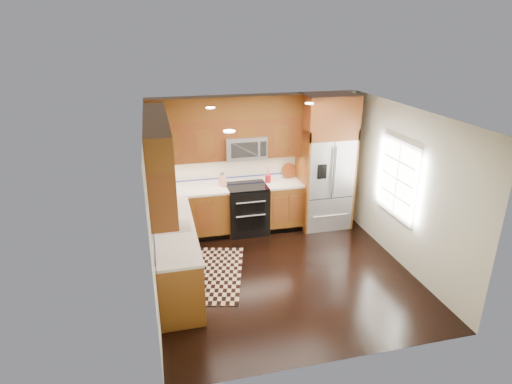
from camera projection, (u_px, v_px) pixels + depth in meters
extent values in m
plane|color=black|center=(285.00, 274.00, 6.93)|extent=(4.00, 4.00, 0.00)
cube|color=beige|center=(255.00, 162.00, 8.27)|extent=(4.00, 0.02, 2.60)
cube|color=beige|center=(151.00, 212.00, 6.02)|extent=(0.02, 4.00, 2.60)
cube|color=beige|center=(405.00, 188.00, 6.90)|extent=(0.02, 4.00, 2.60)
cube|color=white|center=(398.00, 179.00, 7.04)|extent=(0.04, 1.10, 1.30)
cube|color=white|center=(397.00, 179.00, 7.04)|extent=(0.02, 0.95, 1.15)
cube|color=brown|center=(191.00, 214.00, 8.02)|extent=(1.37, 0.60, 0.90)
cube|color=brown|center=(283.00, 205.00, 8.42)|extent=(0.72, 0.60, 0.90)
cube|color=brown|center=(176.00, 256.00, 6.57)|extent=(0.60, 2.40, 0.90)
cube|color=white|center=(230.00, 188.00, 8.01)|extent=(2.85, 0.62, 0.04)
cube|color=white|center=(174.00, 228.00, 6.40)|extent=(0.62, 2.40, 0.04)
cube|color=brown|center=(227.00, 139.00, 7.80)|extent=(2.85, 0.33, 0.75)
cube|color=brown|center=(160.00, 172.00, 6.05)|extent=(0.33, 2.40, 0.75)
cube|color=brown|center=(226.00, 107.00, 7.60)|extent=(2.85, 0.33, 0.40)
cube|color=brown|center=(156.00, 132.00, 5.84)|extent=(0.33, 2.40, 0.40)
cube|color=black|center=(247.00, 209.00, 8.22)|extent=(0.76, 0.64, 0.92)
cube|color=black|center=(247.00, 186.00, 8.05)|extent=(0.76, 0.60, 0.02)
cube|color=black|center=(251.00, 208.00, 7.88)|extent=(0.55, 0.01, 0.18)
cube|color=black|center=(251.00, 224.00, 8.00)|extent=(0.55, 0.01, 0.28)
cylinder|color=#B2B2B7|center=(251.00, 202.00, 7.81)|extent=(0.55, 0.02, 0.02)
cylinder|color=#B2B2B7|center=(251.00, 216.00, 7.91)|extent=(0.55, 0.02, 0.02)
cube|color=#B2B2B7|center=(245.00, 147.00, 7.90)|extent=(0.76, 0.40, 0.42)
cube|color=black|center=(245.00, 150.00, 7.72)|extent=(0.50, 0.01, 0.28)
cube|color=#B2B2B7|center=(324.00, 182.00, 8.37)|extent=(0.90, 0.74, 1.80)
cube|color=black|center=(333.00, 171.00, 7.90)|extent=(0.01, 0.01, 1.08)
cube|color=black|center=(322.00, 172.00, 7.85)|extent=(0.18, 0.01, 0.28)
cube|color=brown|center=(302.00, 179.00, 8.23)|extent=(0.04, 0.74, 2.00)
cube|color=brown|center=(347.00, 175.00, 8.44)|extent=(0.04, 0.74, 2.00)
cube|color=brown|center=(328.00, 116.00, 7.90)|extent=(0.98, 0.74, 0.80)
cube|color=#B2B2B7|center=(174.00, 227.00, 6.39)|extent=(0.50, 0.42, 0.02)
cylinder|color=#B2B2B7|center=(159.00, 214.00, 6.50)|extent=(0.02, 0.02, 0.28)
torus|color=#B2B2B7|center=(158.00, 208.00, 6.38)|extent=(0.18, 0.02, 0.18)
cube|color=black|center=(210.00, 274.00, 6.92)|extent=(1.41, 1.91, 0.01)
cube|color=tan|center=(223.00, 181.00, 8.01)|extent=(0.13, 0.15, 0.21)
cylinder|color=maroon|center=(268.00, 179.00, 8.20)|extent=(0.13, 0.13, 0.15)
cylinder|color=brown|center=(289.00, 177.00, 8.48)|extent=(0.32, 0.32, 0.02)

